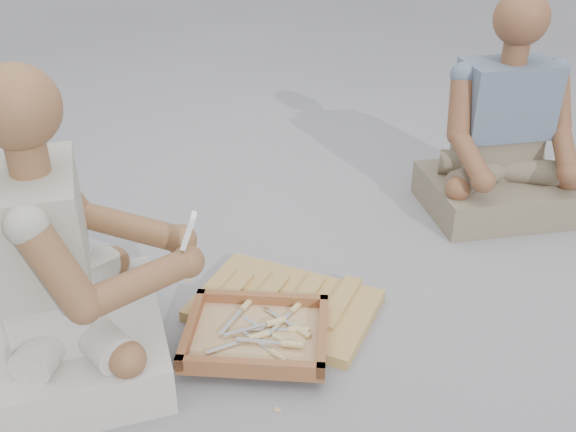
# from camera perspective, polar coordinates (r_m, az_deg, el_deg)

# --- Properties ---
(ground) EXTENTS (60.00, 60.00, 0.00)m
(ground) POSITION_cam_1_polar(r_m,az_deg,el_deg) (2.36, 1.06, -8.86)
(ground) COLOR gray
(ground) RESTS_ON ground
(carved_panel) EXTENTS (0.74, 0.61, 0.04)m
(carved_panel) POSITION_cam_1_polar(r_m,az_deg,el_deg) (2.38, -0.29, -7.94)
(carved_panel) COLOR #A88141
(carved_panel) RESTS_ON ground
(tool_tray) EXTENTS (0.47, 0.38, 0.06)m
(tool_tray) POSITION_cam_1_polar(r_m,az_deg,el_deg) (2.19, -2.81, -10.49)
(tool_tray) COLOR brown
(tool_tray) RESTS_ON carved_panel
(chisel_0) EXTENTS (0.18, 0.15, 0.02)m
(chisel_0) POSITION_cam_1_polar(r_m,az_deg,el_deg) (2.17, -1.05, -10.75)
(chisel_0) COLOR silver
(chisel_0) RESTS_ON tool_tray
(chisel_1) EXTENTS (0.18, 0.16, 0.02)m
(chisel_1) POSITION_cam_1_polar(r_m,az_deg,el_deg) (2.19, 0.87, -10.01)
(chisel_1) COLOR silver
(chisel_1) RESTS_ON tool_tray
(chisel_2) EXTENTS (0.12, 0.20, 0.02)m
(chisel_2) POSITION_cam_1_polar(r_m,az_deg,el_deg) (2.27, 0.46, -8.33)
(chisel_2) COLOR silver
(chisel_2) RESTS_ON tool_tray
(chisel_3) EXTENTS (0.20, 0.12, 0.02)m
(chisel_3) POSITION_cam_1_polar(r_m,az_deg,el_deg) (2.20, -1.63, -9.50)
(chisel_3) COLOR silver
(chisel_3) RESTS_ON tool_tray
(chisel_4) EXTENTS (0.20, 0.13, 0.02)m
(chisel_4) POSITION_cam_1_polar(r_m,az_deg,el_deg) (2.16, -3.18, -10.76)
(chisel_4) COLOR silver
(chisel_4) RESTS_ON tool_tray
(chisel_5) EXTENTS (0.22, 0.03, 0.02)m
(chisel_5) POSITION_cam_1_polar(r_m,az_deg,el_deg) (2.12, -0.22, -11.27)
(chisel_5) COLOR silver
(chisel_5) RESTS_ON tool_tray
(chisel_6) EXTENTS (0.10, 0.21, 0.02)m
(chisel_6) POSITION_cam_1_polar(r_m,az_deg,el_deg) (2.28, -3.96, -8.11)
(chisel_6) COLOR silver
(chisel_6) RESTS_ON tool_tray
(chisel_7) EXTENTS (0.22, 0.03, 0.02)m
(chisel_7) POSITION_cam_1_polar(r_m,az_deg,el_deg) (2.20, 0.39, -10.07)
(chisel_7) COLOR silver
(chisel_7) RESTS_ON tool_tray
(chisel_8) EXTENTS (0.18, 0.16, 0.02)m
(chisel_8) POSITION_cam_1_polar(r_m,az_deg,el_deg) (2.11, -1.24, -12.10)
(chisel_8) COLOR silver
(chisel_8) RESTS_ON tool_tray
(wood_chip_0) EXTENTS (0.02, 0.02, 0.00)m
(wood_chip_0) POSITION_cam_1_polar(r_m,az_deg,el_deg) (2.50, -7.05, -6.68)
(wood_chip_0) COLOR #D4B07D
(wood_chip_0) RESTS_ON ground
(wood_chip_1) EXTENTS (0.02, 0.02, 0.00)m
(wood_chip_1) POSITION_cam_1_polar(r_m,az_deg,el_deg) (2.39, 1.35, -8.24)
(wood_chip_1) COLOR #D4B07D
(wood_chip_1) RESTS_ON ground
(wood_chip_2) EXTENTS (0.02, 0.02, 0.00)m
(wood_chip_2) POSITION_cam_1_polar(r_m,az_deg,el_deg) (2.57, -8.82, -5.69)
(wood_chip_2) COLOR #D4B07D
(wood_chip_2) RESTS_ON ground
(wood_chip_3) EXTENTS (0.02, 0.02, 0.00)m
(wood_chip_3) POSITION_cam_1_polar(r_m,az_deg,el_deg) (2.33, 1.74, -9.56)
(wood_chip_3) COLOR #D4B07D
(wood_chip_3) RESTS_ON ground
(wood_chip_4) EXTENTS (0.02, 0.02, 0.00)m
(wood_chip_4) POSITION_cam_1_polar(r_m,az_deg,el_deg) (2.48, 5.03, -6.83)
(wood_chip_4) COLOR #D4B07D
(wood_chip_4) RESTS_ON ground
(wood_chip_5) EXTENTS (0.02, 0.02, 0.00)m
(wood_chip_5) POSITION_cam_1_polar(r_m,az_deg,el_deg) (2.34, 4.96, -9.40)
(wood_chip_5) COLOR #D4B07D
(wood_chip_5) RESTS_ON ground
(wood_chip_6) EXTENTS (0.02, 0.02, 0.00)m
(wood_chip_6) POSITION_cam_1_polar(r_m,az_deg,el_deg) (2.43, 4.40, -7.75)
(wood_chip_6) COLOR #D4B07D
(wood_chip_6) RESTS_ON ground
(wood_chip_7) EXTENTS (0.02, 0.02, 0.00)m
(wood_chip_7) POSITION_cam_1_polar(r_m,az_deg,el_deg) (2.03, -0.96, -16.85)
(wood_chip_7) COLOR #D4B07D
(wood_chip_7) RESTS_ON ground
(wood_chip_8) EXTENTS (0.02, 0.02, 0.00)m
(wood_chip_8) POSITION_cam_1_polar(r_m,az_deg,el_deg) (2.18, -5.58, -12.83)
(wood_chip_8) COLOR #D4B07D
(wood_chip_8) RESTS_ON ground
(wood_chip_9) EXTENTS (0.02, 0.02, 0.00)m
(wood_chip_9) POSITION_cam_1_polar(r_m,az_deg,el_deg) (2.47, 2.01, -6.98)
(wood_chip_9) COLOR #D4B07D
(wood_chip_9) RESTS_ON ground
(craftsman) EXTENTS (0.76, 0.79, 1.01)m
(craftsman) POSITION_cam_1_polar(r_m,az_deg,el_deg) (2.08, -19.00, -5.08)
(craftsman) COLOR beige
(craftsman) RESTS_ON ground
(companion) EXTENTS (0.75, 0.65, 0.99)m
(companion) POSITION_cam_1_polar(r_m,az_deg,el_deg) (3.06, 18.56, 6.14)
(companion) COLOR #726652
(companion) RESTS_ON ground
(mobile_phone) EXTENTS (0.06, 0.05, 0.12)m
(mobile_phone) POSITION_cam_1_polar(r_m,az_deg,el_deg) (1.95, -8.84, -1.31)
(mobile_phone) COLOR white
(mobile_phone) RESTS_ON craftsman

